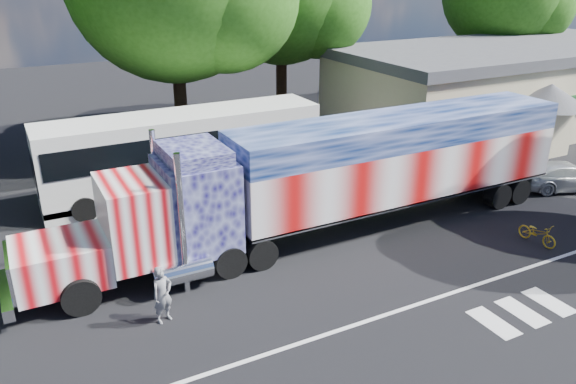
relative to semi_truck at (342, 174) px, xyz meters
name	(u,v)px	position (x,y,z in m)	size (l,w,h in m)	color
ground	(328,272)	(-2.09, -2.52, -2.42)	(100.00, 100.00, 0.00)	black
lane_markings	(441,315)	(-0.38, -6.29, -2.42)	(30.00, 2.67, 0.01)	silver
semi_truck	(342,174)	(0.00, 0.00, 0.00)	(22.07, 3.49, 4.70)	black
coach_bus	(184,152)	(-4.06, 6.99, -0.51)	(12.70, 2.96, 3.69)	white
hall_building	(507,86)	(17.83, 8.34, 0.20)	(22.40, 12.80, 5.20)	beige
parked_car	(566,176)	(11.79, -1.07, -1.78)	(1.80, 4.42, 1.28)	silver
woman	(163,295)	(-7.90, -2.70, -1.53)	(0.65, 0.43, 1.79)	slate
bicycle	(537,233)	(6.05, -4.32, -2.01)	(0.55, 1.58, 0.83)	gold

